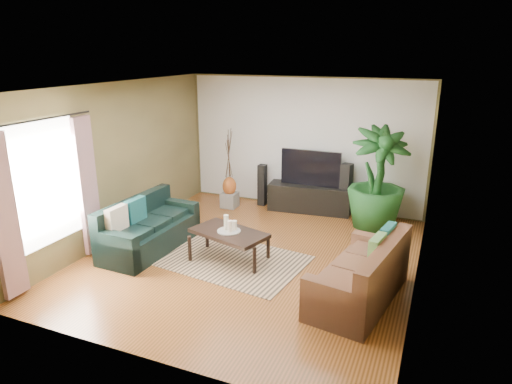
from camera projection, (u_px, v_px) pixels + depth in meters
The scene contains 28 objects.
floor at pixel (251, 257), 7.36m from camera, with size 5.50×5.50×0.00m, color brown.
ceiling at pixel (251, 86), 6.55m from camera, with size 5.50×5.50×0.00m, color white.
wall_back at pixel (304, 144), 9.37m from camera, with size 5.00×5.00×0.00m, color olive.
wall_front at pixel (142, 245), 4.53m from camera, with size 5.00×5.00×0.00m, color olive.
wall_left at pixel (118, 162), 7.87m from camera, with size 5.50×5.50×0.00m, color olive.
wall_right at pixel (424, 196), 6.03m from camera, with size 5.50×5.50×0.00m, color olive.
backwall_panel at pixel (303, 144), 9.36m from camera, with size 4.90×4.90×0.00m, color white.
window_pane at pixel (45, 183), 6.44m from camera, with size 1.80×1.80×0.00m, color white.
curtain_near at pixel (5, 218), 5.83m from camera, with size 0.08×0.35×2.20m, color gray.
curtain_far at pixel (88, 187), 7.15m from camera, with size 0.08×0.35×2.20m, color gray.
curtain_rod at pixel (39, 120), 6.15m from camera, with size 0.03×0.03×1.90m, color black.
sofa_left at pixel (150, 225), 7.56m from camera, with size 1.86×0.80×0.85m, color black.
sofa_right at pixel (360, 270), 6.02m from camera, with size 1.84×0.83×0.85m, color brown.
area_rug at pixel (233, 260), 7.24m from camera, with size 2.19×1.55×0.01m, color tan.
coffee_table at pixel (229, 246), 7.21m from camera, with size 1.19×0.65×0.49m, color black.
candle_tray at pixel (229, 231), 7.13m from camera, with size 0.37×0.37×0.02m, color #9B9B96.
candle_tall at pixel (226, 222), 7.15m from camera, with size 0.08×0.08×0.24m, color #F3EBCD.
candle_mid at pixel (230, 226), 7.05m from camera, with size 0.08×0.08×0.18m, color white.
candle_short at pixel (235, 225), 7.14m from camera, with size 0.08×0.08×0.15m, color white.
tv_stand at pixel (310, 198), 9.39m from camera, with size 1.67×0.50×0.56m, color black.
television at pixel (311, 168), 9.19m from camera, with size 1.23×0.07×0.72m, color black.
speaker_left at pixel (262, 185), 9.72m from camera, with size 0.16×0.18×0.88m, color black.
speaker_right at pixel (346, 190), 9.04m from camera, with size 0.19×0.22×1.08m, color black.
potted_plant at pixel (377, 179), 8.31m from camera, with size 1.06×1.06×1.90m, color #18481B.
plant_pot at pixel (374, 221), 8.56m from camera, with size 0.35×0.35×0.27m, color black.
pedestal at pixel (230, 200), 9.66m from camera, with size 0.32×0.32×0.32m, color gray.
vase at pixel (229, 186), 9.57m from camera, with size 0.29×0.29×0.40m, color brown.
side_table at pixel (155, 214), 8.62m from camera, with size 0.44×0.44×0.47m, color brown.
Camera 1 is at (2.65, -6.15, 3.22)m, focal length 32.00 mm.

